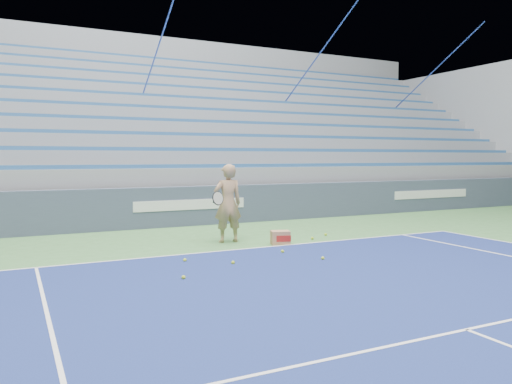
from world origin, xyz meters
TOP-DOWN VIEW (x-y plane):
  - sponsor_barrier at (0.00, 15.88)m, footprint 30.00×0.32m
  - bleachers at (0.00, 21.60)m, footprint 31.00×9.15m
  - tennis_player at (-0.11, 12.86)m, footprint 0.94×0.85m
  - ball_box at (0.81, 12.09)m, footprint 0.47×0.42m
  - tennis_ball_0 at (-2.08, 10.00)m, footprint 0.07×0.07m
  - tennis_ball_1 at (-1.65, 11.25)m, footprint 0.07×0.07m
  - tennis_ball_2 at (2.39, 12.65)m, footprint 0.07×0.07m
  - tennis_ball_3 at (0.37, 11.19)m, footprint 0.07×0.07m
  - tennis_ball_4 at (1.79, 12.31)m, footprint 0.07×0.07m
  - tennis_ball_5 at (0.71, 10.27)m, footprint 0.07×0.07m
  - tennis_ball_6 at (-0.95, 10.66)m, footprint 0.07×0.07m

SIDE VIEW (x-z plane):
  - tennis_ball_0 at x=-2.08m, z-range 0.00..0.07m
  - tennis_ball_1 at x=-1.65m, z-range 0.00..0.07m
  - tennis_ball_2 at x=2.39m, z-range 0.00..0.07m
  - tennis_ball_3 at x=0.37m, z-range 0.00..0.07m
  - tennis_ball_4 at x=1.79m, z-range 0.00..0.07m
  - tennis_ball_5 at x=0.71m, z-range 0.00..0.07m
  - tennis_ball_6 at x=-0.95m, z-range 0.00..0.07m
  - ball_box at x=0.81m, z-range 0.00..0.30m
  - sponsor_barrier at x=0.00m, z-range 0.00..1.10m
  - tennis_player at x=-0.11m, z-range 0.00..1.76m
  - bleachers at x=0.00m, z-range -1.29..6.01m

